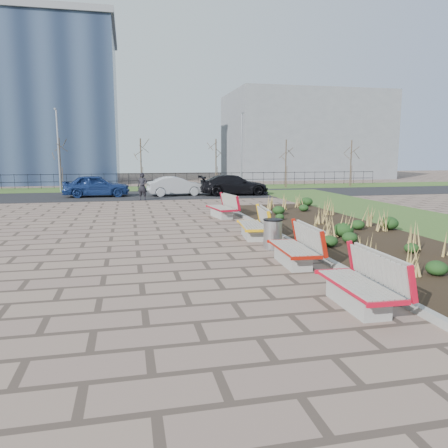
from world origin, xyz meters
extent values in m
plane|color=#766051|center=(0.00, 0.00, 0.00)|extent=(120.00, 120.00, 0.00)
cube|color=black|center=(6.25, 5.00, 0.05)|extent=(4.50, 18.00, 0.10)
cube|color=gray|center=(3.92, 5.00, 0.07)|extent=(0.16, 18.00, 0.15)
cube|color=#33511E|center=(0.00, 28.00, 0.02)|extent=(80.00, 5.00, 0.04)
cube|color=black|center=(0.00, 22.00, 0.01)|extent=(80.00, 7.00, 0.02)
cylinder|color=#B2B2B7|center=(3.13, 3.61, 0.44)|extent=(0.56, 0.56, 0.88)
imported|color=black|center=(-0.19, 18.65, 0.86)|extent=(0.73, 0.62, 1.72)
imported|color=navy|center=(-3.10, 21.54, 0.75)|extent=(4.30, 1.78, 1.46)
imported|color=#96989D|center=(2.16, 21.24, 0.67)|extent=(4.05, 1.76, 1.30)
imported|color=black|center=(6.11, 20.79, 0.72)|extent=(4.84, 2.05, 1.40)
cube|color=slate|center=(20.00, 42.00, 5.00)|extent=(18.00, 12.00, 10.00)
camera|label=1|loc=(-1.05, -8.60, 2.79)|focal=35.00mm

